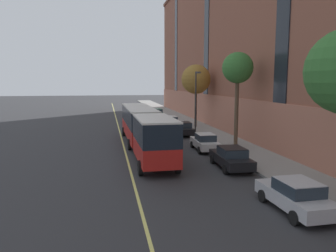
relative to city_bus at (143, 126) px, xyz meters
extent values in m
plane|color=#303033|center=(-0.05, -4.47, -2.11)|extent=(260.00, 260.00, 0.00)
cube|color=gray|center=(8.76, -1.47, -2.03)|extent=(4.27, 160.00, 0.15)
cube|color=#B67058|center=(10.83, -4.47, 0.09)|extent=(0.14, 110.00, 4.40)
cube|color=#1E232B|center=(10.85, 16.15, 11.54)|extent=(0.10, 2.00, 18.86)
cube|color=#1E232B|center=(10.85, 36.78, 11.54)|extent=(0.10, 2.00, 18.86)
cube|color=red|center=(-0.06, 3.62, -0.84)|extent=(2.72, 12.24, 1.30)
cube|color=black|center=(-0.06, 3.62, 0.61)|extent=(2.73, 12.24, 1.59)
cube|color=silver|center=(-0.06, 3.62, 1.47)|extent=(2.74, 12.24, 0.12)
cube|color=#19232D|center=(-0.16, 9.75, 0.45)|extent=(2.32, 0.12, 1.19)
cube|color=orange|center=(-0.16, 9.76, 1.23)|extent=(1.76, 0.09, 0.28)
cube|color=black|center=(-0.16, 9.77, -1.39)|extent=(2.47, 0.16, 0.24)
cube|color=white|center=(-1.04, 9.75, -1.14)|extent=(0.28, 0.06, 0.18)
cube|color=white|center=(0.72, 9.78, -1.14)|extent=(0.28, 0.06, 0.18)
cylinder|color=#595651|center=(0.05, -2.98, -0.04)|extent=(2.41, 1.04, 2.39)
cube|color=red|center=(0.11, -6.66, -0.84)|extent=(2.62, 6.39, 1.30)
cube|color=black|center=(0.11, -6.66, 0.61)|extent=(2.64, 6.39, 1.59)
cube|color=silver|center=(0.11, -6.66, 1.47)|extent=(2.65, 6.39, 0.12)
cylinder|color=black|center=(-1.39, 7.87, -1.61)|extent=(0.32, 1.00, 1.00)
cylinder|color=black|center=(1.13, 7.91, -1.61)|extent=(0.32, 1.00, 1.00)
cylinder|color=black|center=(-1.26, -0.06, -1.61)|extent=(0.32, 1.00, 1.00)
cylinder|color=black|center=(1.26, -0.02, -1.61)|extent=(0.32, 1.00, 1.00)
cylinder|color=black|center=(-1.12, -8.42, -1.61)|extent=(0.32, 1.00, 1.00)
cylinder|color=black|center=(1.40, -8.38, -1.61)|extent=(0.32, 1.00, 1.00)
cube|color=silver|center=(5.28, 13.90, -1.47)|extent=(1.90, 4.84, 0.64)
cube|color=#232D38|center=(5.27, 13.66, -0.87)|extent=(1.60, 2.21, 0.56)
cube|color=silver|center=(5.27, 13.66, -0.57)|extent=(1.56, 2.11, 0.04)
cylinder|color=black|center=(4.49, 15.41, -1.79)|extent=(0.24, 0.65, 0.64)
cylinder|color=black|center=(6.18, 15.35, -1.79)|extent=(0.24, 0.65, 0.64)
cylinder|color=black|center=(4.37, 12.45, -1.79)|extent=(0.24, 0.65, 0.64)
cylinder|color=black|center=(6.06, 12.39, -1.79)|extent=(0.24, 0.65, 0.64)
cube|color=black|center=(5.40, 7.11, -1.47)|extent=(1.97, 4.48, 0.64)
cube|color=#232D38|center=(5.39, 6.89, -0.87)|extent=(1.68, 2.04, 0.56)
cube|color=black|center=(5.39, 6.89, -0.57)|extent=(1.64, 1.95, 0.04)
cylinder|color=black|center=(4.53, 8.51, -1.79)|extent=(0.24, 0.65, 0.64)
cylinder|color=black|center=(6.34, 8.46, -1.79)|extent=(0.24, 0.65, 0.64)
cylinder|color=black|center=(4.46, 5.77, -1.79)|extent=(0.24, 0.65, 0.64)
cylinder|color=black|center=(6.27, 5.72, -1.79)|extent=(0.24, 0.65, 0.64)
cube|color=#23603D|center=(5.28, 26.30, -1.47)|extent=(1.92, 4.36, 0.64)
cube|color=#232D38|center=(5.28, 26.08, -0.87)|extent=(1.64, 1.98, 0.56)
cube|color=#23603D|center=(5.28, 26.08, -0.57)|extent=(1.60, 1.90, 0.04)
cylinder|color=black|center=(4.36, 27.61, -1.79)|extent=(0.24, 0.65, 0.64)
cylinder|color=black|center=(6.13, 27.66, -1.79)|extent=(0.24, 0.65, 0.64)
cylinder|color=black|center=(4.43, 24.94, -1.79)|extent=(0.24, 0.65, 0.64)
cylinder|color=black|center=(6.20, 24.99, -1.79)|extent=(0.24, 0.65, 0.64)
cube|color=#B7B7BC|center=(5.49, -15.79, -1.47)|extent=(1.95, 4.57, 0.64)
cube|color=#232D38|center=(5.50, -16.02, -0.87)|extent=(1.67, 2.08, 0.56)
cube|color=#B7B7BC|center=(5.50, -16.02, -0.57)|extent=(1.64, 1.98, 0.04)
cylinder|color=black|center=(4.55, -14.41, -1.79)|extent=(0.23, 0.64, 0.64)
cylinder|color=black|center=(6.37, -14.37, -1.79)|extent=(0.23, 0.64, 0.64)
cylinder|color=black|center=(4.62, -17.22, -1.79)|extent=(0.23, 0.64, 0.64)
cylinder|color=black|center=(6.43, -17.17, -1.79)|extent=(0.23, 0.64, 0.64)
cube|color=black|center=(5.43, -7.75, -1.47)|extent=(1.97, 4.79, 0.64)
cube|color=#232D38|center=(5.42, -7.99, -0.87)|extent=(1.68, 2.18, 0.56)
cube|color=black|center=(5.42, -7.99, -0.57)|extent=(1.64, 2.08, 0.04)
cylinder|color=black|center=(4.57, -6.26, -1.79)|extent=(0.24, 0.65, 0.64)
cylinder|color=black|center=(6.37, -6.31, -1.79)|extent=(0.24, 0.65, 0.64)
cylinder|color=black|center=(4.49, -9.20, -1.79)|extent=(0.24, 0.65, 0.64)
cylinder|color=black|center=(6.29, -9.24, -1.79)|extent=(0.24, 0.65, 0.64)
cube|color=silver|center=(5.38, -1.54, -1.47)|extent=(1.81, 4.41, 0.64)
cube|color=#232D38|center=(5.38, -1.76, -0.87)|extent=(1.55, 2.00, 0.56)
cube|color=silver|center=(5.38, -1.76, -0.57)|extent=(1.51, 1.91, 0.04)
cylinder|color=black|center=(4.58, -0.17, -1.79)|extent=(0.24, 0.65, 0.64)
cylinder|color=black|center=(6.25, -0.21, -1.79)|extent=(0.24, 0.65, 0.64)
cylinder|color=black|center=(4.51, -2.87, -1.79)|extent=(0.24, 0.65, 0.64)
cylinder|color=black|center=(6.18, -2.92, -1.79)|extent=(0.24, 0.65, 0.64)
cylinder|color=brown|center=(8.59, -0.90, 1.28)|extent=(0.36, 0.36, 6.48)
sphere|color=#387533|center=(8.59, -0.90, 5.30)|extent=(2.83, 2.83, 2.83)
cylinder|color=brown|center=(8.59, 13.22, 0.68)|extent=(0.32, 0.32, 5.27)
sphere|color=olive|center=(8.59, 13.22, 4.38)|extent=(3.91, 3.91, 3.91)
cylinder|color=#2D2D30|center=(7.22, 8.33, 1.64)|extent=(0.16, 0.16, 7.20)
cylinder|color=#2D2D30|center=(7.22, 7.78, 5.14)|extent=(0.10, 1.10, 0.10)
cube|color=#3D3D3F|center=(7.22, 7.23, 5.09)|extent=(0.36, 0.60, 0.20)
cylinder|color=red|center=(7.12, 14.39, -1.68)|extent=(0.24, 0.24, 0.55)
sphere|color=silver|center=(7.12, 14.39, -1.34)|extent=(0.20, 0.20, 0.20)
cylinder|color=silver|center=(6.96, 14.39, -1.63)|extent=(0.10, 0.09, 0.09)
cylinder|color=silver|center=(7.28, 14.39, -1.63)|extent=(0.10, 0.09, 0.09)
cube|color=#E0D66B|center=(-1.70, -1.47, -2.10)|extent=(0.16, 140.00, 0.01)
camera|label=1|loc=(-3.20, -29.39, 4.01)|focal=35.00mm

